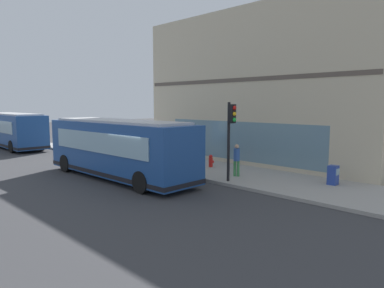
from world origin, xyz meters
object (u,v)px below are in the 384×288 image
object	(u,v)px
fire_hydrant	(211,161)
pedestrian_near_hydrant	(146,141)
pedestrian_walking_along_curb	(237,158)
newspaper_vending_box	(333,175)
traffic_light_near_corner	(231,127)
city_bus_nearside	(118,149)
city_bus_far_down_street	(13,130)

from	to	relation	value
fire_hydrant	pedestrian_near_hydrant	bearing A→B (deg)	85.04
pedestrian_walking_along_curb	newspaper_vending_box	size ratio (longest dim) A/B	1.86
traffic_light_near_corner	newspaper_vending_box	distance (m)	5.27
traffic_light_near_corner	pedestrian_near_hydrant	size ratio (longest dim) A/B	2.28
city_bus_nearside	fire_hydrant	world-z (taller)	city_bus_nearside
city_bus_far_down_street	traffic_light_near_corner	size ratio (longest dim) A/B	2.63
city_bus_nearside	city_bus_far_down_street	world-z (taller)	same
fire_hydrant	city_bus_far_down_street	bearing A→B (deg)	103.40
fire_hydrant	newspaper_vending_box	world-z (taller)	newspaper_vending_box
pedestrian_near_hydrant	pedestrian_walking_along_curb	world-z (taller)	pedestrian_near_hydrant
pedestrian_walking_along_curb	fire_hydrant	bearing A→B (deg)	68.72
traffic_light_near_corner	fire_hydrant	bearing A→B (deg)	55.26
city_bus_nearside	fire_hydrant	size ratio (longest dim) A/B	13.60
traffic_light_near_corner	fire_hydrant	distance (m)	4.57
city_bus_far_down_street	pedestrian_near_hydrant	size ratio (longest dim) A/B	6.00
city_bus_far_down_street	newspaper_vending_box	size ratio (longest dim) A/B	11.22
city_bus_far_down_street	fire_hydrant	xyz separation A→B (m)	(4.61, -19.34, -1.04)
pedestrian_near_hydrant	newspaper_vending_box	distance (m)	14.13
traffic_light_near_corner	pedestrian_walking_along_curb	size ratio (longest dim) A/B	2.29
newspaper_vending_box	pedestrian_near_hydrant	bearing A→B (deg)	89.89
traffic_light_near_corner	pedestrian_walking_along_curb	distance (m)	2.15
traffic_light_near_corner	pedestrian_near_hydrant	distance (m)	10.80
pedestrian_walking_along_curb	city_bus_nearside	bearing A→B (deg)	132.17
city_bus_far_down_street	traffic_light_near_corner	bearing A→B (deg)	-84.03
fire_hydrant	pedestrian_walking_along_curb	size ratio (longest dim) A/B	0.44
city_bus_nearside	city_bus_far_down_street	distance (m)	17.47
city_bus_far_down_street	fire_hydrant	distance (m)	19.91
newspaper_vending_box	city_bus_nearside	bearing A→B (deg)	122.90
city_bus_far_down_street	fire_hydrant	world-z (taller)	city_bus_far_down_street
city_bus_far_down_street	fire_hydrant	bearing A→B (deg)	-76.60
pedestrian_near_hydrant	city_bus_far_down_street	bearing A→B (deg)	112.97
city_bus_nearside	pedestrian_near_hydrant	distance (m)	7.79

